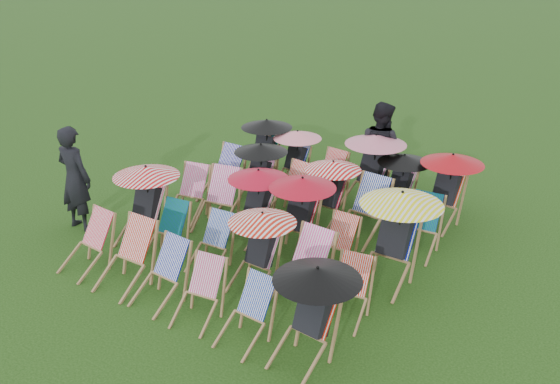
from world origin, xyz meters
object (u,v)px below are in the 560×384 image
Objects in this scene: deckchair_5 at (309,314)px; deckchair_29 at (445,188)px; person_rear at (380,150)px; deckchair_0 at (86,243)px; person_left at (75,178)px.

deckchair_29 is (-0.01, 4.60, 0.01)m from deckchair_5.
deckchair_29 reaches higher than deckchair_5.
person_rear reaches higher than deckchair_29.
person_rear reaches higher than deckchair_0.
deckchair_29 is 1.64m from person_rear.
deckchair_0 is 1.63m from person_left.
deckchair_5 is (4.02, 0.05, 0.23)m from deckchair_0.
deckchair_29 is 0.69× the size of person_left.
deckchair_0 is at bearing -174.45° from deckchair_5.
deckchair_5 is 4.60m from deckchair_29.
person_rear is (3.75, 4.28, 0.01)m from person_left.
deckchair_0 is 5.75m from person_rear.
deckchair_5 is 0.99× the size of deckchair_29.
deckchair_5 is 5.37m from person_left.
person_left is at bearing 175.84° from deckchair_5.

